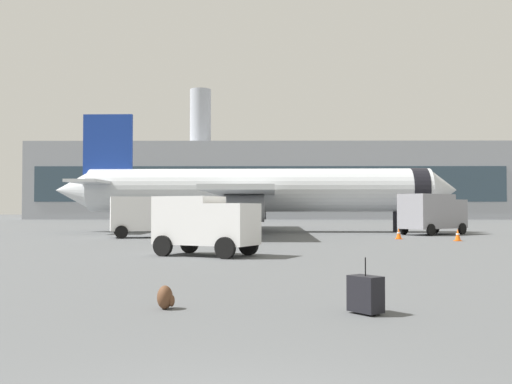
# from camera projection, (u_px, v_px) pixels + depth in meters

# --- Properties ---
(airplane_at_gate) EXTENTS (35.67, 32.11, 10.50)m
(airplane_at_gate) POSITION_uv_depth(u_px,v_px,m) (256.00, 191.00, 51.31)
(airplane_at_gate) COLOR silver
(airplane_at_gate) RESTS_ON ground
(service_truck) EXTENTS (5.22, 3.58, 2.90)m
(service_truck) POSITION_uv_depth(u_px,v_px,m) (144.00, 215.00, 41.21)
(service_truck) COLOR white
(service_truck) RESTS_ON ground
(fuel_truck) EXTENTS (6.18, 5.63, 3.20)m
(fuel_truck) POSITION_uv_depth(u_px,v_px,m) (432.00, 212.00, 45.93)
(fuel_truck) COLOR gray
(fuel_truck) RESTS_ON ground
(cargo_van) EXTENTS (4.83, 3.82, 2.60)m
(cargo_van) POSITION_uv_depth(u_px,v_px,m) (205.00, 223.00, 25.28)
(cargo_van) COLOR white
(cargo_van) RESTS_ON ground
(safety_cone_near) EXTENTS (0.44, 0.44, 0.75)m
(safety_cone_near) POSITION_uv_depth(u_px,v_px,m) (399.00, 234.00, 39.14)
(safety_cone_near) COLOR #F2590C
(safety_cone_near) RESTS_ON ground
(safety_cone_mid) EXTENTS (0.44, 0.44, 0.63)m
(safety_cone_mid) POSITION_uv_depth(u_px,v_px,m) (157.00, 229.00, 50.30)
(safety_cone_mid) COLOR #F2590C
(safety_cone_mid) RESTS_ON ground
(safety_cone_far) EXTENTS (0.44, 0.44, 0.77)m
(safety_cone_far) POSITION_uv_depth(u_px,v_px,m) (458.00, 235.00, 36.78)
(safety_cone_far) COLOR #F2590C
(safety_cone_far) RESTS_ON ground
(rolling_suitcase) EXTENTS (0.71, 0.75, 1.10)m
(rolling_suitcase) POSITION_uv_depth(u_px,v_px,m) (366.00, 294.00, 11.29)
(rolling_suitcase) COLOR black
(rolling_suitcase) RESTS_ON ground
(traveller_backpack) EXTENTS (0.36, 0.40, 0.48)m
(traveller_backpack) POSITION_uv_depth(u_px,v_px,m) (166.00, 298.00, 11.84)
(traveller_backpack) COLOR brown
(traveller_backpack) RESTS_ON ground
(terminal_building) EXTENTS (94.87, 20.95, 27.07)m
(terminal_building) POSITION_uv_depth(u_px,v_px,m) (268.00, 182.00, 120.87)
(terminal_building) COLOR #9EA3AD
(terminal_building) RESTS_ON ground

